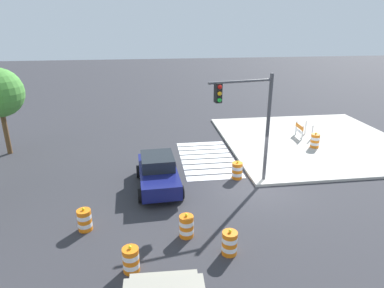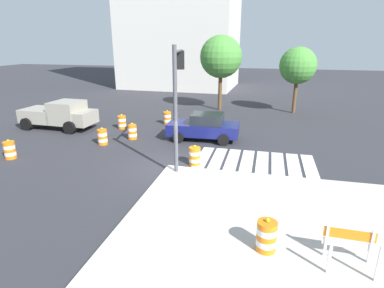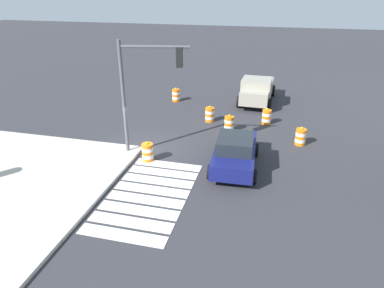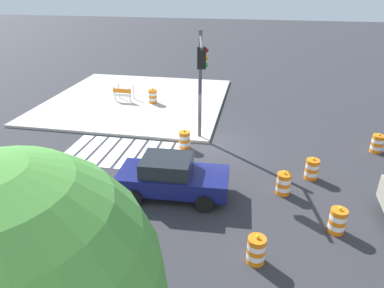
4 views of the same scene
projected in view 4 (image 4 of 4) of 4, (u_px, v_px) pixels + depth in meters
name	position (u px, v px, depth m)	size (l,w,h in m)	color
ground_plane	(209.00, 144.00, 18.25)	(120.00, 120.00, 0.00)	#2D2D33
sidewalk_corner	(137.00, 100.00, 24.54)	(12.00, 12.00, 0.15)	#BCB7AD
crosswalk_stripes	(124.00, 153.00, 17.33)	(5.85, 3.20, 0.02)	silver
sports_car	(172.00, 177.00, 13.69)	(4.38, 2.29, 1.63)	navy
traffic_barrel_near_corner	(184.00, 140.00, 17.63)	(0.56, 0.56, 1.02)	orange
traffic_barrel_crosswalk_end	(337.00, 221.00, 11.79)	(0.56, 0.56, 1.02)	orange
traffic_barrel_median_near	(283.00, 184.00, 13.92)	(0.56, 0.56, 1.02)	orange
traffic_barrel_median_far	(256.00, 250.00, 10.54)	(0.56, 0.56, 1.02)	orange
traffic_barrel_far_curb	(377.00, 144.00, 17.24)	(0.56, 0.56, 1.02)	orange
traffic_barrel_lane_center	(312.00, 169.00, 14.96)	(0.56, 0.56, 1.02)	orange
traffic_barrel_on_sidewalk	(153.00, 96.00, 23.59)	(0.56, 0.56, 1.02)	orange
construction_barricade	(123.00, 93.00, 23.93)	(1.30, 0.82, 1.00)	silver
traffic_light_pole	(201.00, 72.00, 16.16)	(0.87, 3.25, 5.50)	#4C4C51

